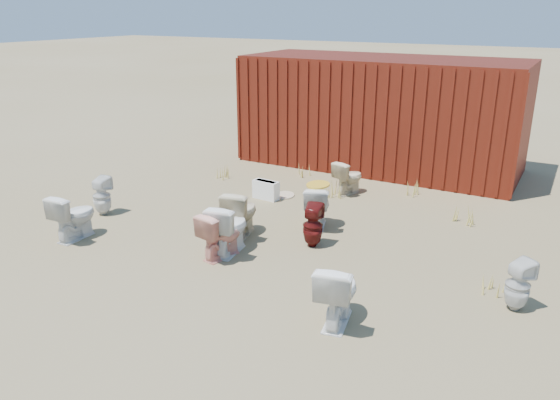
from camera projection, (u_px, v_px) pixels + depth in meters
The scene contains 22 objects.
ground at pixel (261, 246), 8.25m from camera, with size 100.00×100.00×0.00m, color brown.
shipping_container at pixel (381, 113), 12.13m from camera, with size 6.00×2.40×2.40m, color #531B0D.
toilet_front_a at pixel (74, 216), 8.41m from camera, with size 0.41×0.72×0.74m, color white.
toilet_front_pink at pixel (221, 235), 7.78m from camera, with size 0.39×0.68×0.69m, color #F19E8B.
toilet_front_c at pixel (229, 228), 7.91m from camera, with size 0.43×0.75×0.77m, color white.
toilet_front_maroon at pixel (313, 226), 8.13m from camera, with size 0.30×0.31×0.66m, color #520F0E.
toilet_front_e at pixel (337, 292), 6.13m from camera, with size 0.43×0.75×0.76m, color white.
toilet_back_a at pixel (102, 196), 9.40m from camera, with size 0.30×0.31×0.67m, color silver.
toilet_back_beige_left at pixel (241, 213), 8.52m from camera, with size 0.42×0.74×0.75m, color beige.
toilet_back_beige_right at pixel (348, 177), 10.48m from camera, with size 0.36×0.63×0.65m, color beige.
toilet_back_yellowlid at pixel (318, 206), 8.86m from camera, with size 0.40×0.70×0.71m, color silver.
toilet_back_e at pixel (518, 285), 6.41m from camera, with size 0.29×0.29×0.64m, color silver.
yellow_lid at pixel (318, 185), 8.74m from camera, with size 0.36×0.45×0.03m, color gold.
loose_tank at pixel (266, 190), 10.23m from camera, with size 0.50×0.20×0.35m, color white.
loose_lid_near at pixel (318, 196), 10.39m from camera, with size 0.38×0.49×0.02m, color #BAAF87.
loose_lid_far at pixel (285, 195), 10.44m from camera, with size 0.36×0.47×0.02m, color #CBB593.
weed_clump_a at pixel (222, 172), 11.49m from camera, with size 0.36×0.36×0.28m, color tan.
weed_clump_b at pixel (335, 189), 10.35m from camera, with size 0.32×0.32×0.32m, color tan.
weed_clump_c at pixel (465, 216), 9.03m from camera, with size 0.36×0.36×0.30m, color tan.
weed_clump_d at pixel (300, 171), 11.62m from camera, with size 0.30×0.30×0.24m, color tan.
weed_clump_e at pixel (409, 187), 10.52m from camera, with size 0.34×0.34×0.27m, color tan.
weed_clump_f at pixel (494, 284), 6.87m from camera, with size 0.28×0.28×0.21m, color tan.
Camera 1 is at (3.95, -6.44, 3.40)m, focal length 35.00 mm.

